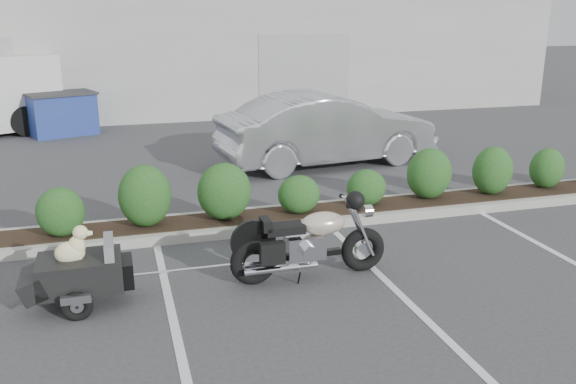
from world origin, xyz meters
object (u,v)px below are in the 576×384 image
object	(u,v)px
motorcycle	(310,243)
sedan	(327,129)
dumpster	(62,113)
pet_trailer	(79,272)

from	to	relation	value
motorcycle	sedan	size ratio (longest dim) A/B	0.43
dumpster	sedan	bearing A→B (deg)	-60.98
sedan	dumpster	size ratio (longest dim) A/B	2.33
motorcycle	dumpster	bearing A→B (deg)	108.09
sedan	motorcycle	bearing A→B (deg)	151.17
pet_trailer	sedan	size ratio (longest dim) A/B	0.34
motorcycle	dumpster	size ratio (longest dim) A/B	1.00
sedan	dumpster	distance (m)	7.86
pet_trailer	sedan	distance (m)	7.56
pet_trailer	dumpster	bearing A→B (deg)	94.12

